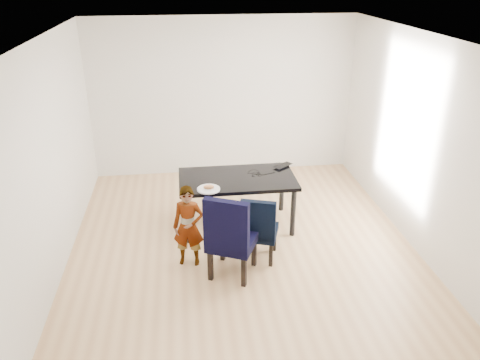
{
  "coord_description": "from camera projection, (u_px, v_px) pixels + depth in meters",
  "views": [
    {
      "loc": [
        -0.7,
        -5.32,
        3.42
      ],
      "look_at": [
        0.0,
        0.2,
        0.85
      ],
      "focal_mm": 35.0,
      "sensor_mm": 36.0,
      "label": 1
    }
  ],
  "objects": [
    {
      "name": "sandwich",
      "position": [
        209.0,
        187.0,
        6.07
      ],
      "size": [
        0.15,
        0.08,
        0.06
      ],
      "primitive_type": "ellipsoid",
      "rotation": [
        0.0,
        0.0,
        0.14
      ],
      "color": "#AA693D",
      "rests_on": "plate"
    },
    {
      "name": "child",
      "position": [
        188.0,
        226.0,
        5.69
      ],
      "size": [
        0.42,
        0.32,
        1.05
      ],
      "primitive_type": "imported",
      "rotation": [
        0.0,
        0.0,
        -0.19
      ],
      "color": "red",
      "rests_on": "floor"
    },
    {
      "name": "chair_left",
      "position": [
        233.0,
        234.0,
        5.49
      ],
      "size": [
        0.7,
        0.71,
        1.09
      ],
      "primitive_type": "cube",
      "rotation": [
        0.0,
        0.0,
        -0.43
      ],
      "color": "black",
      "rests_on": "floor"
    },
    {
      "name": "wall_back",
      "position": [
        223.0,
        98.0,
        8.0
      ],
      "size": [
        4.5,
        0.01,
        2.7
      ],
      "primitive_type": "cube",
      "color": "silver",
      "rests_on": "ground"
    },
    {
      "name": "ceiling",
      "position": [
        242.0,
        36.0,
        5.17
      ],
      "size": [
        4.5,
        5.0,
        0.01
      ],
      "primitive_type": "cube",
      "color": "white",
      "rests_on": "wall_back"
    },
    {
      "name": "plate",
      "position": [
        209.0,
        189.0,
        6.09
      ],
      "size": [
        0.31,
        0.31,
        0.02
      ],
      "primitive_type": "cylinder",
      "rotation": [
        0.0,
        0.0,
        0.01
      ],
      "color": "silver",
      "rests_on": "dining_table"
    },
    {
      "name": "dining_table",
      "position": [
        237.0,
        202.0,
        6.6
      ],
      "size": [
        1.6,
        0.9,
        0.75
      ],
      "primitive_type": "cube",
      "color": "black",
      "rests_on": "floor"
    },
    {
      "name": "laptop",
      "position": [
        281.0,
        165.0,
        6.81
      ],
      "size": [
        0.36,
        0.34,
        0.02
      ],
      "primitive_type": "imported",
      "rotation": [
        0.0,
        0.0,
        3.79
      ],
      "color": "black",
      "rests_on": "dining_table"
    },
    {
      "name": "chair_right",
      "position": [
        260.0,
        226.0,
        5.84
      ],
      "size": [
        0.54,
        0.56,
        0.89
      ],
      "primitive_type": "cube",
      "rotation": [
        0.0,
        0.0,
        -0.32
      ],
      "color": "black",
      "rests_on": "floor"
    },
    {
      "name": "floor",
      "position": [
        242.0,
        244.0,
        6.31
      ],
      "size": [
        4.5,
        5.0,
        0.01
      ],
      "primitive_type": "cube",
      "color": "tan",
      "rests_on": "ground"
    },
    {
      "name": "wall_left",
      "position": [
        52.0,
        159.0,
        5.48
      ],
      "size": [
        0.01,
        5.0,
        2.7
      ],
      "primitive_type": "cube",
      "color": "silver",
      "rests_on": "ground"
    },
    {
      "name": "cable_tangle",
      "position": [
        256.0,
        175.0,
        6.52
      ],
      "size": [
        0.15,
        0.15,
        0.01
      ],
      "primitive_type": "torus",
      "rotation": [
        0.0,
        0.0,
        0.12
      ],
      "color": "black",
      "rests_on": "dining_table"
    },
    {
      "name": "wall_front",
      "position": [
        286.0,
        270.0,
        3.49
      ],
      "size": [
        4.5,
        0.01,
        2.7
      ],
      "primitive_type": "cube",
      "color": "white",
      "rests_on": "ground"
    },
    {
      "name": "wall_right",
      "position": [
        416.0,
        142.0,
        6.0
      ],
      "size": [
        0.01,
        5.0,
        2.7
      ],
      "primitive_type": "cube",
      "color": "white",
      "rests_on": "ground"
    }
  ]
}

